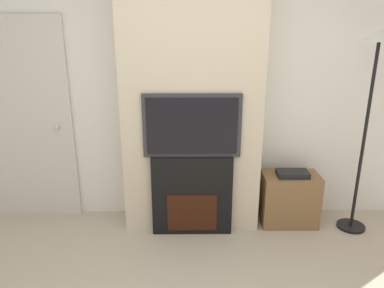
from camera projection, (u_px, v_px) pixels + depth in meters
wall_back at (192, 84)px, 3.58m from camera, size 6.00×0.06×2.70m
chimney_breast at (192, 88)px, 3.37m from camera, size 1.26×0.38×2.70m
fireplace at (192, 195)px, 3.49m from camera, size 0.74×0.15×0.77m
television at (192, 126)px, 3.28m from camera, size 0.87×0.07×0.57m
floor_lamp at (372, 87)px, 3.23m from camera, size 0.27×0.27×1.86m
media_stand at (289, 198)px, 3.67m from camera, size 0.54×0.32×0.57m
entry_door at (24, 122)px, 3.63m from camera, size 0.94×0.09×1.98m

